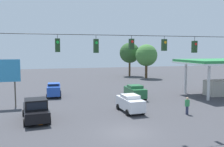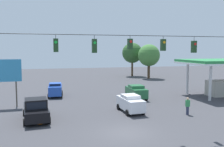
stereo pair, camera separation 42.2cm
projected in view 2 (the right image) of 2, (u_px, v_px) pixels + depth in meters
The scene contains 16 objects.
ground_plane at pixel (126, 133), 19.80m from camera, with size 140.00×140.00×0.00m, color #3D3D42.
overhead_signal_span at pixel (130, 66), 18.47m from camera, with size 19.25×0.38×8.15m.
pickup_truck_black_parked_shoulder at pixel (36, 110), 23.35m from camera, with size 2.67×5.62×2.12m.
sedan_blue_withflow_far at pixel (55, 89), 35.02m from camera, with size 2.20×4.03×1.92m.
sedan_white_crossing_near at pixel (130, 103), 26.26m from camera, with size 2.11×4.25×1.86m.
sedan_green_oncoming_far at pixel (136, 92), 33.30m from camera, with size 2.15×4.10×1.85m.
traffic_cone_nearest at pixel (40, 121), 22.10m from camera, with size 0.42×0.42×0.58m, color orange.
traffic_cone_second at pixel (41, 116), 23.73m from camera, with size 0.42×0.42×0.58m, color orange.
traffic_cone_third at pixel (41, 110), 25.99m from camera, with size 0.42×0.42×0.58m, color orange.
traffic_cone_fourth at pixel (40, 107), 27.62m from camera, with size 0.42×0.42×0.58m, color orange.
traffic_cone_fifth at pixel (42, 102), 29.80m from camera, with size 0.42×0.42×0.58m, color orange.
gas_station at pixel (222, 69), 35.39m from camera, with size 11.01×7.72×5.16m.
roadside_billboard at pixel (2, 73), 28.18m from camera, with size 4.29×0.16×5.48m.
pedestrian at pixel (188, 106), 25.17m from camera, with size 0.40×0.28×1.78m.
tree_horizon_left at pixel (149, 55), 56.59m from camera, with size 4.96×4.96×7.77m.
tree_horizon_right at pixel (132, 53), 61.38m from camera, with size 4.98×4.98×8.26m.
Camera 2 is at (6.04, 18.32, 6.59)m, focal length 40.00 mm.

